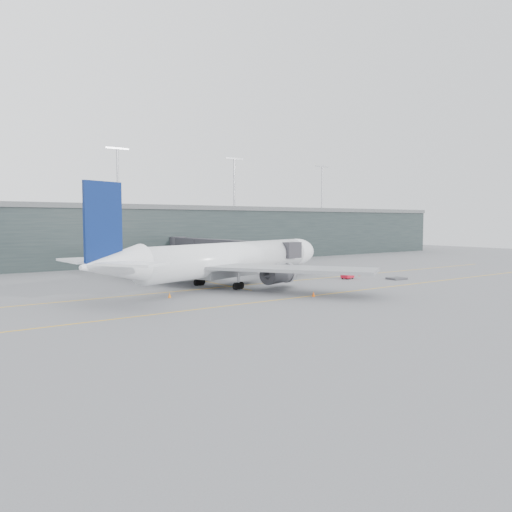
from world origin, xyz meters
TOP-DOWN VIEW (x-y plane):
  - ground at (0.00, 0.00)m, footprint 320.00×320.00m
  - taxiline_a at (0.00, -4.00)m, footprint 160.00×0.25m
  - taxiline_b at (0.00, -20.00)m, footprint 160.00×0.25m
  - taxiline_lead_main at (5.00, 20.00)m, footprint 0.25×60.00m
  - terminal at (-0.00, 58.00)m, footprint 240.00×36.00m
  - main_aircraft at (5.62, -2.67)m, footprint 56.06×51.65m
  - jet_bridge at (19.61, 25.21)m, footprint 8.03×46.54m
  - gse_cart at (29.08, -7.81)m, footprint 2.73×2.04m
  - baggage_dolly at (36.06, -13.83)m, footprint 3.50×2.90m
  - uld_a at (-4.37, 9.40)m, footprint 2.11×1.89m
  - uld_b at (-1.04, 10.31)m, footprint 1.96×1.57m
  - uld_c at (1.04, 9.80)m, footprint 2.27×1.98m
  - cone_nose at (34.64, -5.73)m, footprint 0.42×0.42m
  - cone_wing_stbd at (8.51, -20.71)m, footprint 0.48×0.48m
  - cone_wing_port at (10.12, 11.74)m, footprint 0.42×0.42m
  - cone_tail at (-9.05, -9.32)m, footprint 0.47×0.47m

SIDE VIEW (x-z plane):
  - ground at x=0.00m, z-range 0.00..0.00m
  - taxiline_a at x=0.00m, z-range 0.00..0.02m
  - taxiline_b at x=0.00m, z-range 0.00..0.02m
  - taxiline_lead_main at x=5.00m, z-range 0.00..0.02m
  - baggage_dolly at x=36.06m, z-range 0.03..0.36m
  - cone_wing_port at x=10.12m, z-range 0.00..0.67m
  - cone_nose at x=34.64m, z-range 0.00..0.67m
  - cone_tail at x=-9.05m, z-range 0.00..0.75m
  - cone_wing_stbd at x=8.51m, z-range 0.00..0.77m
  - uld_a at x=-4.37m, z-range 0.04..1.64m
  - uld_b at x=-1.04m, z-range 0.05..1.82m
  - gse_cart at x=29.08m, z-range 0.09..1.77m
  - uld_c at x=1.04m, z-range 0.05..1.83m
  - main_aircraft at x=5.62m, z-range -3.54..12.60m
  - jet_bridge at x=19.61m, z-range 1.76..8.85m
  - terminal at x=0.00m, z-range -6.88..22.12m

